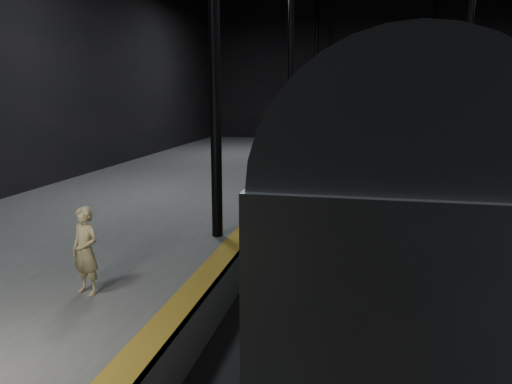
% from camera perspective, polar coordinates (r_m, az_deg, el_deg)
% --- Properties ---
extents(ground, '(44.00, 44.00, 0.00)m').
position_cam_1_polar(ground, '(16.00, 13.10, -5.16)').
color(ground, black).
rests_on(ground, ground).
extents(platform_left, '(9.00, 43.80, 1.00)m').
position_cam_1_polar(platform_left, '(17.39, -12.36, -2.08)').
color(platform_left, '#4E4E4C').
rests_on(platform_left, ground).
extents(tactile_strip, '(0.50, 43.80, 0.01)m').
position_cam_1_polar(tactile_strip, '(16.00, 1.56, -1.13)').
color(tactile_strip, olive).
rests_on(tactile_strip, platform_left).
extents(track, '(2.40, 43.00, 0.24)m').
position_cam_1_polar(track, '(15.98, 13.11, -4.92)').
color(track, '#3F3328').
rests_on(track, ground).
extents(train, '(2.75, 18.30, 4.89)m').
position_cam_1_polar(train, '(13.02, 13.77, 3.33)').
color(train, gray).
rests_on(train, ground).
extents(woman, '(0.66, 0.54, 1.56)m').
position_cam_1_polar(woman, '(9.19, -18.90, -6.39)').
color(woman, tan).
rests_on(woman, platform_left).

